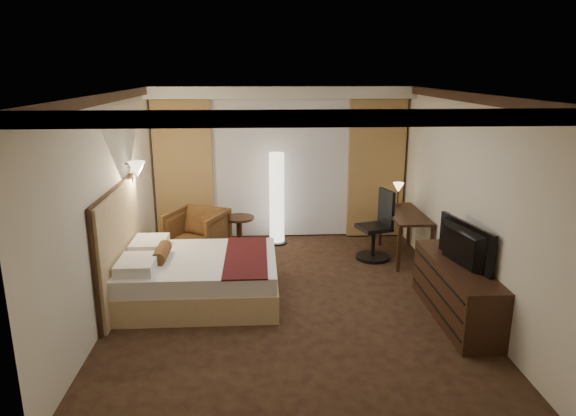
{
  "coord_description": "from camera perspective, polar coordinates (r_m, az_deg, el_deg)",
  "views": [
    {
      "loc": [
        -0.38,
        -6.31,
        2.97
      ],
      "look_at": [
        0.0,
        0.4,
        1.15
      ],
      "focal_mm": 32.0,
      "sensor_mm": 36.0,
      "label": 1
    }
  ],
  "objects": [
    {
      "name": "floor",
      "position": [
        6.98,
        0.19,
        -10.01
      ],
      "size": [
        4.5,
        5.5,
        0.01
      ],
      "primitive_type": "cube",
      "color": "black",
      "rests_on": "ground"
    },
    {
      "name": "ceiling",
      "position": [
        6.33,
        0.21,
        12.71
      ],
      "size": [
        4.5,
        5.5,
        0.01
      ],
      "primitive_type": "cube",
      "color": "white",
      "rests_on": "back_wall"
    },
    {
      "name": "back_wall",
      "position": [
        9.21,
        -0.83,
        5.03
      ],
      "size": [
        4.5,
        0.02,
        2.7
      ],
      "primitive_type": "cube",
      "color": "silver",
      "rests_on": "floor"
    },
    {
      "name": "left_wall",
      "position": [
        6.78,
        -19.15,
        0.47
      ],
      "size": [
        0.02,
        5.5,
        2.7
      ],
      "primitive_type": "cube",
      "color": "silver",
      "rests_on": "floor"
    },
    {
      "name": "right_wall",
      "position": [
        7.03,
        18.84,
        0.99
      ],
      "size": [
        0.02,
        5.5,
        2.7
      ],
      "primitive_type": "cube",
      "color": "silver",
      "rests_on": "floor"
    },
    {
      "name": "crown_molding",
      "position": [
        6.33,
        0.21,
        12.16
      ],
      "size": [
        4.5,
        5.5,
        0.12
      ],
      "primitive_type": null,
      "color": "black",
      "rests_on": "ceiling"
    },
    {
      "name": "soffit",
      "position": [
        8.83,
        -0.79,
        12.75
      ],
      "size": [
        4.5,
        0.5,
        0.2
      ],
      "primitive_type": "cube",
      "color": "white",
      "rests_on": "ceiling"
    },
    {
      "name": "curtain_sheer",
      "position": [
        9.15,
        -0.81,
        4.32
      ],
      "size": [
        2.48,
        0.04,
        2.45
      ],
      "primitive_type": "cube",
      "color": "silver",
      "rests_on": "back_wall"
    },
    {
      "name": "curtain_left_drape",
      "position": [
        9.18,
        -11.48,
        4.05
      ],
      "size": [
        1.0,
        0.14,
        2.45
      ],
      "primitive_type": "cube",
      "color": "#A98E4D",
      "rests_on": "back_wall"
    },
    {
      "name": "curtain_right_drape",
      "position": [
        9.32,
        9.74,
        4.3
      ],
      "size": [
        1.0,
        0.14,
        2.45
      ],
      "primitive_type": "cube",
      "color": "#A98E4D",
      "rests_on": "back_wall"
    },
    {
      "name": "wall_sconce",
      "position": [
        7.48,
        -16.44,
        4.14
      ],
      "size": [
        0.24,
        0.24,
        0.24
      ],
      "primitive_type": null,
      "color": "white",
      "rests_on": "left_wall"
    },
    {
      "name": "bed",
      "position": [
        6.96,
        -9.67,
        -7.68
      ],
      "size": [
        2.02,
        1.58,
        0.59
      ],
      "primitive_type": null,
      "color": "white",
      "rests_on": "floor"
    },
    {
      "name": "headboard",
      "position": [
        6.99,
        -18.2,
        -4.16
      ],
      "size": [
        0.12,
        1.88,
        1.5
      ],
      "primitive_type": null,
      "color": "tan",
      "rests_on": "floor"
    },
    {
      "name": "armchair",
      "position": [
        8.45,
        -10.07,
        -2.58
      ],
      "size": [
        1.08,
        1.05,
        0.86
      ],
      "primitive_type": "imported",
      "rotation": [
        0.0,
        0.0,
        -0.41
      ],
      "color": "#4A2D16",
      "rests_on": "floor"
    },
    {
      "name": "side_table",
      "position": [
        8.78,
        -5.41,
        -2.74
      ],
      "size": [
        0.51,
        0.51,
        0.56
      ],
      "primitive_type": null,
      "color": "black",
      "rests_on": "floor"
    },
    {
      "name": "floor_lamp",
      "position": [
        8.86,
        -1.25,
        1.05
      ],
      "size": [
        0.34,
        0.34,
        1.62
      ],
      "primitive_type": null,
      "color": "white",
      "rests_on": "floor"
    },
    {
      "name": "desk",
      "position": [
        8.53,
        12.79,
        -2.95
      ],
      "size": [
        0.55,
        1.31,
        0.75
      ],
      "primitive_type": null,
      "color": "black",
      "rests_on": "floor"
    },
    {
      "name": "desk_lamp",
      "position": [
        8.85,
        12.12,
        1.42
      ],
      "size": [
        0.18,
        0.18,
        0.34
      ],
      "primitive_type": null,
      "color": "#FFD899",
      "rests_on": "desk"
    },
    {
      "name": "office_chair",
      "position": [
        8.3,
        9.53,
        -1.89
      ],
      "size": [
        0.69,
        0.69,
        1.14
      ],
      "primitive_type": null,
      "rotation": [
        0.0,
        0.0,
        0.3
      ],
      "color": "black",
      "rests_on": "floor"
    },
    {
      "name": "dresser",
      "position": [
        6.68,
        18.16,
        -8.72
      ],
      "size": [
        0.5,
        1.83,
        0.71
      ],
      "primitive_type": null,
      "color": "black",
      "rests_on": "floor"
    },
    {
      "name": "television",
      "position": [
        6.43,
        18.39,
        -3.31
      ],
      "size": [
        0.82,
        1.17,
        0.14
      ],
      "primitive_type": "imported",
      "rotation": [
        0.0,
        0.0,
        1.78
      ],
      "color": "black",
      "rests_on": "dresser"
    }
  ]
}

